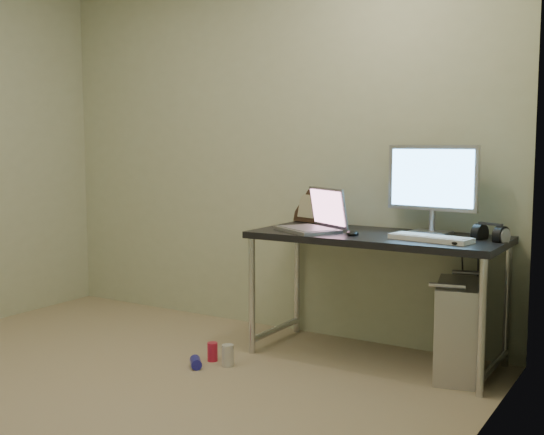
# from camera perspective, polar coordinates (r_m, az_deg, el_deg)

# --- Properties ---
(floor) EXTENTS (3.50, 3.50, 0.00)m
(floor) POSITION_cam_1_polar(r_m,az_deg,el_deg) (3.57, -16.01, -14.94)
(floor) COLOR tan
(floor) RESTS_ON ground
(wall_back) EXTENTS (3.50, 0.02, 2.50)m
(wall_back) POSITION_cam_1_polar(r_m,az_deg,el_deg) (4.69, -0.49, 5.95)
(wall_back) COLOR beige
(wall_back) RESTS_ON ground
(wall_right) EXTENTS (0.02, 3.50, 2.50)m
(wall_right) POSITION_cam_1_polar(r_m,az_deg,el_deg) (2.35, 13.46, 5.45)
(wall_right) COLOR beige
(wall_right) RESTS_ON ground
(desk) EXTENTS (1.45, 0.64, 0.75)m
(desk) POSITION_cam_1_polar(r_m,az_deg,el_deg) (4.01, 8.74, -2.58)
(desk) COLOR black
(desk) RESTS_ON ground
(tower_computer) EXTENTS (0.33, 0.53, 0.55)m
(tower_computer) POSITION_cam_1_polar(r_m,az_deg,el_deg) (3.93, 15.22, -8.97)
(tower_computer) COLOR #B4B4B9
(tower_computer) RESTS_ON ground
(cable_a) EXTENTS (0.01, 0.16, 0.69)m
(cable_a) POSITION_cam_1_polar(r_m,az_deg,el_deg) (4.17, 15.71, -6.10)
(cable_a) COLOR black
(cable_a) RESTS_ON ground
(cable_b) EXTENTS (0.02, 0.11, 0.71)m
(cable_b) POSITION_cam_1_polar(r_m,az_deg,el_deg) (4.13, 16.83, -6.53)
(cable_b) COLOR black
(cable_b) RESTS_ON ground
(can_red) EXTENTS (0.08, 0.08, 0.11)m
(can_red) POSITION_cam_1_polar(r_m,az_deg,el_deg) (4.09, -5.00, -11.12)
(can_red) COLOR #D42143
(can_red) RESTS_ON ground
(can_white) EXTENTS (0.09, 0.09, 0.13)m
(can_white) POSITION_cam_1_polar(r_m,az_deg,el_deg) (3.99, -3.72, -11.44)
(can_white) COLOR silver
(can_white) RESTS_ON ground
(can_blue) EXTENTS (0.12, 0.12, 0.06)m
(can_blue) POSITION_cam_1_polar(r_m,az_deg,el_deg) (3.99, -6.40, -11.96)
(can_blue) COLOR #211F9E
(can_blue) RESTS_ON ground
(laptop) EXTENTS (0.47, 0.45, 0.26)m
(laptop) POSITION_cam_1_polar(r_m,az_deg,el_deg) (4.10, 3.64, -0.28)
(laptop) COLOR #B7B6BE
(laptop) RESTS_ON desk
(monitor) EXTENTS (0.55, 0.18, 0.51)m
(monitor) POSITION_cam_1_polar(r_m,az_deg,el_deg) (4.05, 13.27, 2.91)
(monitor) COLOR #B7B6BE
(monitor) RESTS_ON desk
(keyboard) EXTENTS (0.46, 0.22, 0.03)m
(keyboard) POSITION_cam_1_polar(r_m,az_deg,el_deg) (3.78, 13.13, -1.70)
(keyboard) COLOR white
(keyboard) RESTS_ON desk
(mouse_right) EXTENTS (0.11, 0.13, 0.04)m
(mouse_right) POSITION_cam_1_polar(r_m,az_deg,el_deg) (3.68, 15.43, -1.89)
(mouse_right) COLOR black
(mouse_right) RESTS_ON desk
(mouse_left) EXTENTS (0.10, 0.13, 0.04)m
(mouse_left) POSITION_cam_1_polar(r_m,az_deg,el_deg) (3.92, 6.76, -1.20)
(mouse_left) COLOR black
(mouse_left) RESTS_ON desk
(headphones) EXTENTS (0.21, 0.12, 0.12)m
(headphones) POSITION_cam_1_polar(r_m,az_deg,el_deg) (3.87, 17.80, -1.37)
(headphones) COLOR black
(headphones) RESTS_ON desk
(picture_frame) EXTENTS (0.28, 0.16, 0.22)m
(picture_frame) POSITION_cam_1_polar(r_m,az_deg,el_deg) (4.50, 3.26, 0.94)
(picture_frame) COLOR black
(picture_frame) RESTS_ON desk
(webcam) EXTENTS (0.04, 0.04, 0.13)m
(webcam) POSITION_cam_1_polar(r_m,az_deg,el_deg) (4.43, 5.15, 0.62)
(webcam) COLOR silver
(webcam) RESTS_ON desk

